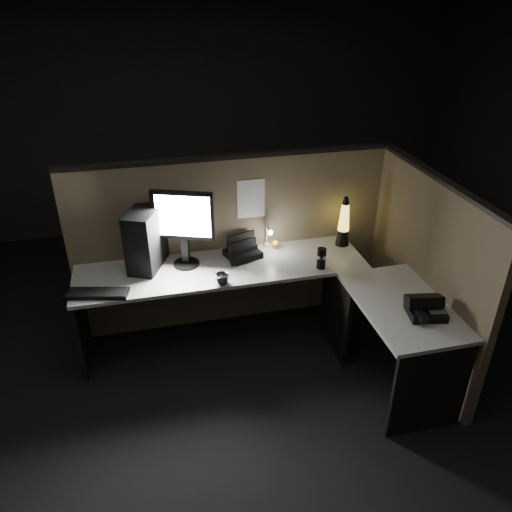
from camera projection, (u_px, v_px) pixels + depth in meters
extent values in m
plane|color=black|center=(258.00, 385.00, 3.83)|extent=(6.00, 6.00, 0.00)
plane|color=#282623|center=(197.00, 116.00, 5.72)|extent=(6.00, 0.00, 6.00)
cube|color=brown|center=(232.00, 244.00, 4.25)|extent=(2.66, 0.06, 1.50)
cube|color=brown|center=(424.00, 274.00, 3.82)|extent=(0.06, 1.66, 1.50)
cube|color=beige|center=(222.00, 268.00, 3.96)|extent=(2.30, 0.60, 0.03)
cube|color=beige|center=(403.00, 305.00, 3.52)|extent=(0.60, 1.00, 0.03)
cube|color=black|center=(82.00, 325.00, 3.91)|extent=(0.03, 0.55, 0.70)
cube|color=black|center=(430.00, 391.00, 3.29)|extent=(0.55, 0.03, 0.70)
cube|color=black|center=(335.00, 312.00, 4.06)|extent=(0.03, 0.55, 0.70)
cube|color=black|center=(147.00, 237.00, 3.88)|extent=(0.37, 0.50, 0.48)
cylinder|color=black|center=(187.00, 264.00, 3.98)|extent=(0.21, 0.21, 0.02)
cube|color=black|center=(185.00, 249.00, 3.94)|extent=(0.07, 0.06, 0.23)
cube|color=black|center=(183.00, 215.00, 3.79)|extent=(0.46, 0.21, 0.39)
cube|color=white|center=(183.00, 216.00, 3.77)|extent=(0.40, 0.15, 0.33)
cube|color=black|center=(98.00, 294.00, 3.60)|extent=(0.47, 0.25, 0.02)
ellipsoid|color=black|center=(223.00, 282.00, 3.72)|extent=(0.10, 0.08, 0.04)
cube|color=white|center=(267.00, 245.00, 4.25)|extent=(0.04, 0.05, 0.03)
cylinder|color=white|center=(267.00, 235.00, 4.20)|extent=(0.01, 0.01, 0.16)
cylinder|color=white|center=(268.00, 229.00, 4.11)|extent=(0.01, 0.11, 0.01)
sphere|color=white|center=(270.00, 233.00, 4.06)|extent=(0.04, 0.04, 0.04)
cube|color=black|center=(243.00, 254.00, 4.09)|extent=(0.32, 0.30, 0.05)
cube|color=black|center=(244.00, 251.00, 4.03)|extent=(0.25, 0.10, 0.09)
cube|color=black|center=(241.00, 241.00, 4.11)|extent=(0.25, 0.10, 0.18)
cone|color=black|center=(342.00, 237.00, 4.25)|extent=(0.12, 0.12, 0.14)
cone|color=gold|center=(344.00, 217.00, 4.16)|extent=(0.10, 0.10, 0.23)
sphere|color=#975716|center=(344.00, 225.00, 4.20)|extent=(0.05, 0.05, 0.05)
sphere|color=#975716|center=(344.00, 216.00, 4.16)|extent=(0.03, 0.03, 0.03)
cone|color=black|center=(346.00, 201.00, 4.09)|extent=(0.06, 0.06, 0.06)
cylinder|color=black|center=(321.00, 258.00, 3.90)|extent=(0.08, 0.08, 0.17)
imported|color=silver|center=(222.00, 279.00, 3.70)|extent=(0.11, 0.11, 0.09)
sphere|color=yellow|center=(276.00, 244.00, 4.19)|extent=(0.06, 0.06, 0.06)
cube|color=white|center=(251.00, 199.00, 4.06)|extent=(0.23, 0.00, 0.33)
cube|color=black|center=(426.00, 312.00, 3.38)|extent=(0.27, 0.25, 0.05)
cube|color=black|center=(424.00, 301.00, 3.38)|extent=(0.26, 0.18, 0.11)
cube|color=black|center=(421.00, 314.00, 3.30)|extent=(0.08, 0.18, 0.04)
cube|color=#3F3F42|center=(436.00, 310.00, 3.35)|extent=(0.12, 0.12, 0.00)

